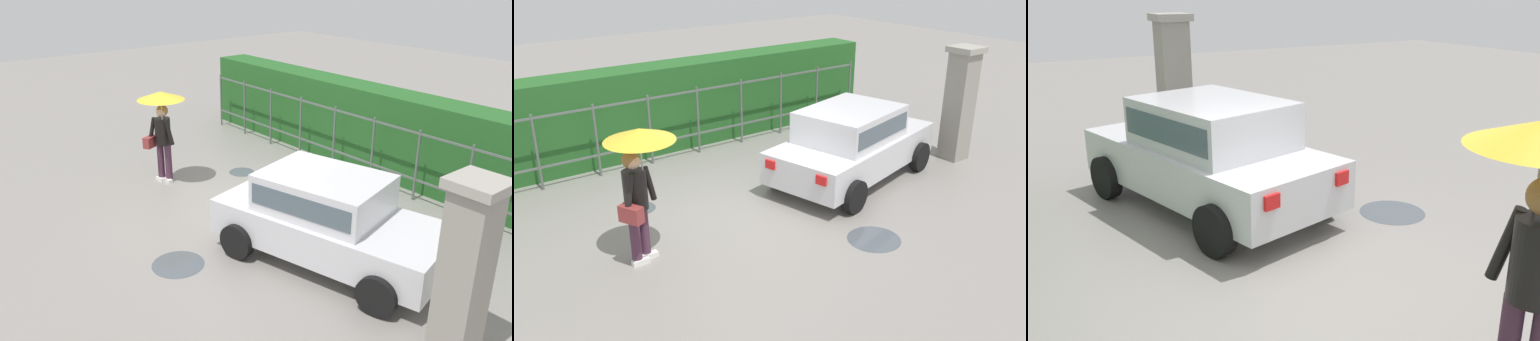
# 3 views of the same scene
# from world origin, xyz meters

# --- Properties ---
(ground_plane) EXTENTS (40.00, 40.00, 0.00)m
(ground_plane) POSITION_xyz_m (0.00, 0.00, 0.00)
(ground_plane) COLOR gray
(car) EXTENTS (3.99, 2.55, 1.48)m
(car) POSITION_xyz_m (2.36, -0.08, 0.80)
(car) COLOR silver
(car) RESTS_ON ground
(pedestrian) EXTENTS (1.00, 1.00, 2.05)m
(pedestrian) POSITION_xyz_m (-2.19, -0.49, 1.51)
(pedestrian) COLOR #47283D
(pedestrian) RESTS_ON ground
(gate_pillar) EXTENTS (0.60, 0.60, 2.42)m
(gate_pillar) POSITION_xyz_m (5.00, -0.55, 1.24)
(gate_pillar) COLOR gray
(gate_pillar) RESTS_ON ground
(fence_section) EXTENTS (10.30, 0.05, 1.50)m
(fence_section) POSITION_xyz_m (0.13, 3.01, 0.82)
(fence_section) COLOR #59605B
(fence_section) RESTS_ON ground
(hedge_row) EXTENTS (11.25, 0.90, 1.90)m
(hedge_row) POSITION_xyz_m (0.13, 3.80, 0.95)
(hedge_row) COLOR #235B23
(hedge_row) RESTS_ON ground
(puddle_near) EXTENTS (0.86, 0.86, 0.00)m
(puddle_near) POSITION_xyz_m (1.00, -2.07, 0.00)
(puddle_near) COLOR #4C545B
(puddle_near) RESTS_ON ground
(puddle_far) EXTENTS (0.58, 0.58, 0.00)m
(puddle_far) POSITION_xyz_m (-1.58, 1.18, 0.00)
(puddle_far) COLOR #4C545B
(puddle_far) RESTS_ON ground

